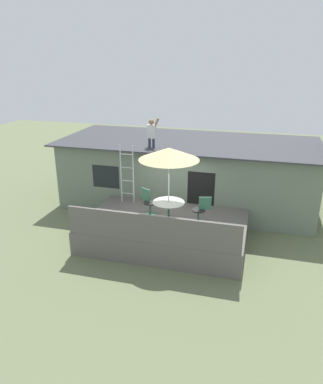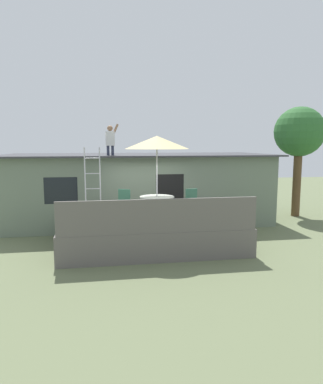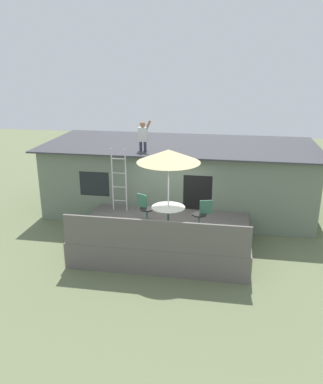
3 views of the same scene
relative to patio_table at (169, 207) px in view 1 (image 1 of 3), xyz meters
The scene contains 10 objects.
ground_plane 1.42m from the patio_table, 122.11° to the left, with size 40.00×40.00×0.00m, color #66704C.
house 3.85m from the patio_table, 92.29° to the left, with size 10.50×4.50×2.71m.
deck 1.03m from the patio_table, 122.11° to the left, with size 5.35×3.54×0.80m, color #605B56.
deck_railing 1.49m from the patio_table, 95.93° to the right, with size 5.25×0.08×0.90m, color #605B56.
patio_table is the anchor object (origin of this frame).
patio_umbrella 1.76m from the patio_table, 45.00° to the left, with size 1.90×1.90×2.54m.
step_ladder 2.40m from the patio_table, 144.91° to the left, with size 0.52×0.04×2.20m.
person_figure 3.37m from the patio_table, 117.96° to the left, with size 0.47×0.20×1.11m.
patio_chair_left 0.97m from the patio_table, 150.53° to the left, with size 0.58×0.44×0.92m.
patio_chair_right 1.06m from the patio_table, 15.15° to the left, with size 0.61×0.44×0.92m.
Camera 1 is at (2.84, -10.84, 6.03)m, focal length 34.26 mm.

